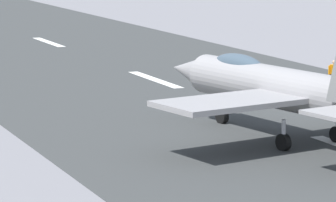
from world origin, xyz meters
TOP-DOWN VIEW (x-y plane):
  - fighter_jet at (4.90, 1.73)m, footprint 17.48×14.61m
  - crew_person at (18.03, -9.16)m, footprint 0.39×0.68m

SIDE VIEW (x-z plane):
  - crew_person at x=18.03m, z-range 0.00..1.65m
  - fighter_jet at x=4.90m, z-range -0.38..5.27m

